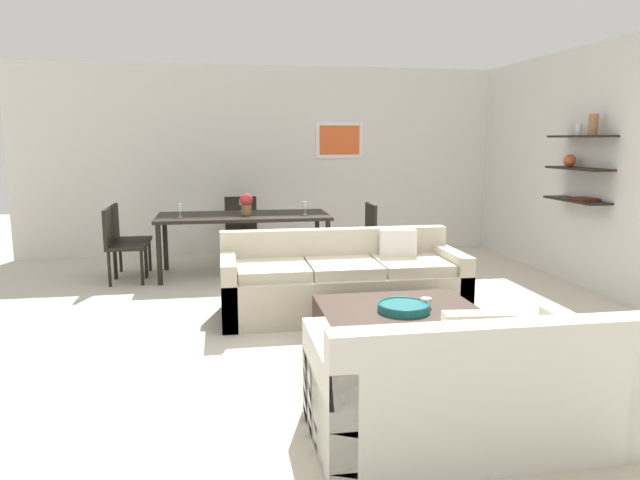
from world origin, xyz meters
TOP-DOWN VIEW (x-y plane):
  - ground_plane at (0.00, 0.00)m, footprint 18.00×18.00m
  - back_wall_unit at (0.30, 3.53)m, footprint 8.40×0.09m
  - right_wall_shelf_unit at (3.03, 0.60)m, footprint 0.34×8.20m
  - sofa_beige at (0.09, 0.34)m, footprint 2.30×0.90m
  - loveseat_white at (0.27, -2.15)m, footprint 1.70×0.90m
  - coffee_table at (0.30, -0.88)m, footprint 1.22×1.08m
  - decorative_bowl at (0.30, -0.93)m, footprint 0.40×0.40m
  - candle_jar at (0.50, -0.87)m, footprint 0.08×0.08m
  - dining_table at (-0.77, 2.17)m, footprint 2.10×0.92m
  - dining_chair_head at (-0.77, 3.04)m, footprint 0.44×0.44m
  - dining_chair_left_near at (-2.23, 1.97)m, footprint 0.44×0.44m
  - dining_chair_right_near at (0.68, 1.97)m, footprint 0.44×0.44m
  - dining_chair_left_far at (-2.23, 2.38)m, footprint 0.44×0.44m
  - wine_glass_left_near at (-1.53, 2.06)m, footprint 0.07×0.07m
  - wine_glass_right_near at (-0.02, 2.06)m, footprint 0.06×0.06m
  - wine_glass_head at (-0.77, 2.57)m, footprint 0.07×0.07m
  - centerpiece_vase at (-0.73, 2.15)m, footprint 0.16×0.16m

SIDE VIEW (x-z plane):
  - ground_plane at x=0.00m, z-range 0.00..0.00m
  - coffee_table at x=0.30m, z-range 0.00..0.38m
  - sofa_beige at x=0.09m, z-range -0.10..0.68m
  - loveseat_white at x=0.27m, z-range -0.10..0.68m
  - decorative_bowl at x=0.30m, z-range 0.38..0.44m
  - candle_jar at x=0.50m, z-range 0.38..0.46m
  - dining_chair_head at x=-0.77m, z-range 0.06..0.94m
  - dining_chair_left_near at x=-2.23m, z-range 0.06..0.94m
  - dining_chair_right_near at x=0.68m, z-range 0.06..0.94m
  - dining_chair_left_far at x=-2.23m, z-range 0.06..0.94m
  - dining_table at x=-0.77m, z-range 0.31..1.06m
  - wine_glass_head at x=-0.77m, z-range 0.78..0.94m
  - wine_glass_left_near at x=-1.53m, z-range 0.78..0.94m
  - wine_glass_right_near at x=-0.02m, z-range 0.78..0.95m
  - centerpiece_vase at x=-0.73m, z-range 0.76..1.03m
  - right_wall_shelf_unit at x=3.03m, z-range 0.00..2.70m
  - back_wall_unit at x=0.30m, z-range 0.00..2.70m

